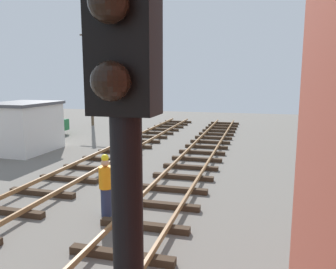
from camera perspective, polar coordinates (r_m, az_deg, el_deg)
name	(u,v)px	position (r m, az deg, el deg)	size (l,w,h in m)	color
signal_mast	(127,237)	(2.04, -7.01, -16.94)	(0.36, 0.40, 4.92)	black
control_hut	(24,127)	(20.29, -23.30, 1.19)	(3.00, 3.80, 2.76)	silver
parked_car_green	(37,122)	(26.32, -21.37, 1.95)	(4.20, 2.04, 1.76)	#1E6B38
parked_car_blue	(23,118)	(29.96, -23.44, 2.65)	(4.20, 2.04, 1.76)	#23389E
utility_pole_far	(91,76)	(29.98, -12.95, 9.61)	(1.80, 0.24, 8.13)	brown
track_worker_foreground	(106,186)	(10.11, -10.52, -8.52)	(0.40, 0.40, 1.87)	#262D4C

